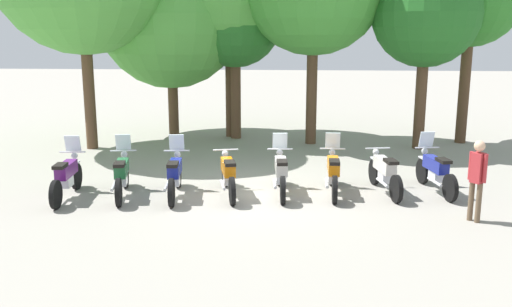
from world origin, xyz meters
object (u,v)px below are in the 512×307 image
object	(u,v)px
motorcycle_2	(175,175)
tree_5	(426,13)
motorcycle_1	(122,175)
motorcycle_5	(333,172)
motorcycle_4	(281,172)
tree_3	(235,21)
person_0	(477,175)
tree_1	(170,15)
motorcycle_7	(435,171)
motorcycle_6	(384,172)
motorcycle_0	(67,176)
motorcycle_3	(228,174)

from	to	relation	value
motorcycle_2	tree_5	size ratio (longest dim) A/B	0.36
motorcycle_1	motorcycle_5	world-z (taller)	same
motorcycle_5	tree_5	world-z (taller)	tree_5
tree_5	motorcycle_4	bearing A→B (deg)	-128.57
motorcycle_1	tree_3	bearing A→B (deg)	-25.94
tree_3	person_0	bearing A→B (deg)	-56.15
motorcycle_1	tree_1	world-z (taller)	tree_1
motorcycle_2	tree_1	world-z (taller)	tree_1
motorcycle_1	tree_5	distance (m)	10.71
motorcycle_5	motorcycle_7	bearing A→B (deg)	-82.05
motorcycle_4	motorcycle_5	xyz separation A→B (m)	(1.24, 0.12, 0.00)
motorcycle_6	tree_1	bearing A→B (deg)	33.32
motorcycle_0	tree_3	xyz separation A→B (m)	(3.18, 7.52, 3.56)
motorcycle_6	tree_3	world-z (taller)	tree_3
motorcycle_1	motorcycle_4	xyz separation A→B (m)	(3.71, 0.43, 0.00)
motorcycle_5	tree_1	xyz separation A→B (m)	(-5.28, 6.89, 3.79)
tree_1	motorcycle_0	bearing A→B (deg)	-96.69
motorcycle_1	tree_3	world-z (taller)	tree_3
motorcycle_3	motorcycle_6	world-z (taller)	same
motorcycle_3	motorcycle_5	bearing A→B (deg)	-95.79
motorcycle_5	person_0	bearing A→B (deg)	-122.85
motorcycle_4	person_0	bearing A→B (deg)	-117.70
tree_3	tree_5	xyz separation A→B (m)	(6.13, -1.36, 0.23)
motorcycle_1	tree_5	world-z (taller)	tree_5
person_0	tree_3	xyz separation A→B (m)	(-5.75, 8.57, 3.09)
motorcycle_4	motorcycle_5	world-z (taller)	same
tree_3	tree_1	bearing A→B (deg)	175.80
motorcycle_0	motorcycle_6	bearing A→B (deg)	-87.69
motorcycle_7	person_0	distance (m)	2.21
motorcycle_3	motorcycle_5	xyz separation A→B (m)	(2.48, 0.30, 0.01)
tree_1	person_0	bearing A→B (deg)	-47.42
motorcycle_0	motorcycle_5	size ratio (longest dim) A/B	1.00
motorcycle_3	motorcycle_6	bearing A→B (deg)	-96.12
motorcycle_2	motorcycle_7	distance (m)	6.22
motorcycle_5	tree_5	distance (m)	7.28
motorcycle_0	motorcycle_5	distance (m)	6.23
motorcycle_3	tree_1	xyz separation A→B (m)	(-2.80, 7.19, 3.80)
motorcycle_7	motorcycle_4	bearing A→B (deg)	85.76
tree_3	motorcycle_4	bearing A→B (deg)	-75.57
motorcycle_5	tree_1	world-z (taller)	tree_1
person_0	tree_3	size ratio (longest dim) A/B	0.30
motorcycle_2	motorcycle_5	xyz separation A→B (m)	(3.71, 0.48, 0.00)
motorcycle_4	person_0	distance (m)	4.37
motorcycle_0	person_0	world-z (taller)	person_0
motorcycle_1	tree_5	xyz separation A→B (m)	(8.08, 5.92, 3.79)
motorcycle_0	motorcycle_5	xyz separation A→B (m)	(6.18, 0.79, 0.00)
motorcycle_2	motorcycle_3	size ratio (longest dim) A/B	1.01
motorcycle_5	person_0	world-z (taller)	person_0
motorcycle_4	tree_1	world-z (taller)	tree_1
motorcycle_7	motorcycle_2	bearing A→B (deg)	86.52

